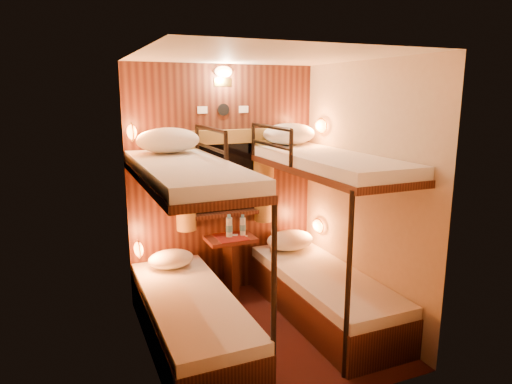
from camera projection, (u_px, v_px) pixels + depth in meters
name	position (u px, v px, depth m)	size (l,w,h in m)	color
floor	(264.00, 333.00, 4.10)	(2.10, 2.10, 0.00)	#3E1510
ceiling	(265.00, 56.00, 3.59)	(2.10, 2.10, 0.00)	silver
wall_back	(223.00, 182.00, 4.79)	(2.40, 2.40, 0.00)	#C6B293
wall_front	(332.00, 240.00, 2.90)	(2.40, 2.40, 0.00)	#C6B293
wall_left	(144.00, 216.00, 3.46)	(2.40, 2.40, 0.00)	#C6B293
wall_right	(362.00, 194.00, 4.23)	(2.40, 2.40, 0.00)	#C6B293
back_panel	(224.00, 182.00, 4.78)	(2.00, 0.03, 2.40)	black
bunk_left	(190.00, 284.00, 3.80)	(0.72, 1.90, 1.82)	black
bunk_right	(324.00, 262.00, 4.30)	(0.72, 1.90, 1.82)	black
window	(225.00, 184.00, 4.75)	(1.00, 0.12, 0.79)	black
curtains	(226.00, 177.00, 4.71)	(1.10, 0.22, 1.00)	brown
back_fixtures	(223.00, 79.00, 4.52)	(0.54, 0.09, 0.48)	black
reading_lamps	(235.00, 184.00, 4.47)	(2.00, 0.20, 1.25)	orange
table	(231.00, 259.00, 4.78)	(0.50, 0.34, 0.66)	#531E13
bottle_left	(229.00, 227.00, 4.72)	(0.07, 0.07, 0.24)	#99BFE5
bottle_right	(243.00, 226.00, 4.77)	(0.06, 0.06, 0.22)	#99BFE5
sachet_a	(234.00, 235.00, 4.79)	(0.09, 0.07, 0.01)	silver
sachet_b	(244.00, 236.00, 4.75)	(0.07, 0.05, 0.00)	silver
pillow_lower_left	(171.00, 259.00, 4.41)	(0.44, 0.32, 0.17)	white
pillow_lower_right	(290.00, 240.00, 4.92)	(0.52, 0.37, 0.21)	white
pillow_upper_left	(168.00, 140.00, 4.09)	(0.57, 0.41, 0.22)	white
pillow_upper_right	(289.00, 134.00, 4.73)	(0.57, 0.40, 0.22)	white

